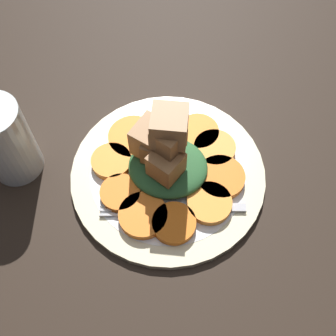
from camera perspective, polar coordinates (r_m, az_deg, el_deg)
name	(u,v)px	position (r cm, az deg, el deg)	size (l,w,h in cm)	color
table_slab	(168,179)	(58.40, 0.00, -1.53)	(120.00, 120.00, 2.00)	black
plate	(168,174)	(57.07, 0.00, -0.80)	(26.21, 26.21, 1.05)	beige
carrot_slice_0	(209,203)	(54.08, 5.61, -4.77)	(5.81, 5.81, 1.07)	orange
carrot_slice_1	(221,177)	(55.99, 7.14, -1.24)	(6.43, 6.43, 1.07)	orange
carrot_slice_2	(215,149)	(58.21, 6.32, 2.64)	(5.77, 5.77, 1.07)	#F99438
carrot_slice_3	(198,132)	(59.51, 4.06, 4.83)	(5.91, 5.91, 1.07)	orange
carrot_slice_4	(163,128)	(59.84, -0.66, 5.49)	(5.76, 5.76, 1.07)	#D66115
carrot_slice_5	(133,138)	(59.06, -4.73, 4.11)	(6.97, 6.97, 1.07)	orange
carrot_slice_6	(111,162)	(57.27, -7.66, 0.87)	(5.45, 5.45, 1.07)	orange
carrot_slice_7	(120,193)	(54.80, -6.48, -3.39)	(5.25, 5.25, 1.07)	orange
carrot_slice_8	(143,215)	(53.21, -3.40, -6.42)	(6.21, 6.21, 1.07)	orange
carrot_slice_9	(174,223)	(52.70, 0.81, -7.50)	(5.53, 5.53, 1.07)	orange
center_pile	(165,154)	(53.40, -0.37, 1.92)	(10.51, 9.46, 11.18)	#2D6033
fork	(169,208)	(53.91, 0.17, -5.41)	(18.70, 4.83, 0.40)	#B2B2B7
water_glass	(5,141)	(57.25, -21.20, 3.41)	(6.88, 6.88, 11.81)	silver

